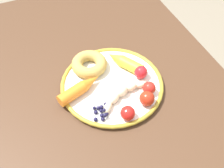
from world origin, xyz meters
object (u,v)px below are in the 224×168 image
(dining_table, at_px, (103,118))
(blueberry_pile, at_px, (101,112))
(plate, at_px, (112,85))
(tomato_near, at_px, (149,88))
(carrot_orange, at_px, (80,89))
(tomato_far, at_px, (128,113))
(tomato_extra, at_px, (141,72))
(carrot_yellow, at_px, (124,62))
(tomato_mid, at_px, (147,98))
(donut, at_px, (89,64))
(banana, at_px, (123,93))

(dining_table, xyz_separation_m, blueberry_pile, (-0.05, 0.02, 0.11))
(plate, distance_m, tomato_near, 0.11)
(carrot_orange, relative_size, tomato_far, 3.53)
(tomato_near, bearing_deg, tomato_extra, -5.20)
(carrot_yellow, xyz_separation_m, tomato_mid, (-0.15, 0.00, 0.00))
(dining_table, distance_m, donut, 0.17)
(blueberry_pile, relative_size, tomato_near, 1.40)
(plate, height_order, carrot_orange, carrot_orange)
(banana, bearing_deg, dining_table, 73.93)
(dining_table, height_order, tomato_extra, tomato_extra)
(tomato_mid, height_order, tomato_extra, tomato_mid)
(tomato_near, bearing_deg, donut, 38.25)
(tomato_near, bearing_deg, banana, 76.13)
(blueberry_pile, bearing_deg, plate, -39.24)
(plate, xyz_separation_m, tomato_near, (-0.07, -0.08, 0.02))
(banana, bearing_deg, carrot_orange, 61.86)
(dining_table, xyz_separation_m, donut, (0.12, -0.01, 0.12))
(plate, distance_m, tomato_extra, 0.09)
(banana, xyz_separation_m, tomato_mid, (-0.05, -0.05, 0.01))
(carrot_yellow, bearing_deg, tomato_far, 157.77)
(blueberry_pile, xyz_separation_m, tomato_far, (-0.04, -0.06, 0.01))
(plate, height_order, banana, banana)
(carrot_orange, height_order, donut, same)
(banana, distance_m, tomato_mid, 0.07)
(tomato_far, bearing_deg, tomato_near, -59.71)
(tomato_far, height_order, tomato_extra, same)
(dining_table, relative_size, carrot_yellow, 9.80)
(carrot_yellow, xyz_separation_m, blueberry_pile, (-0.13, 0.13, -0.01))
(banana, bearing_deg, carrot_yellow, -26.99)
(banana, height_order, carrot_yellow, carrot_yellow)
(banana, bearing_deg, tomato_far, 165.20)
(dining_table, relative_size, blueberry_pile, 22.53)
(tomato_mid, height_order, tomato_far, tomato_mid)
(carrot_orange, distance_m, tomato_mid, 0.19)
(donut, bearing_deg, tomato_mid, -152.12)
(plate, bearing_deg, carrot_yellow, -50.91)
(blueberry_pile, height_order, tomato_near, tomato_near)
(plate, bearing_deg, dining_table, 126.68)
(carrot_yellow, bearing_deg, tomato_near, -170.34)
(banana, xyz_separation_m, tomato_extra, (0.04, -0.08, 0.01))
(carrot_orange, height_order, tomato_near, tomato_near)
(plate, relative_size, blueberry_pile, 5.73)
(donut, xyz_separation_m, tomato_near, (-0.15, -0.12, 0.00))
(tomato_extra, bearing_deg, dining_table, 101.44)
(plate, relative_size, tomato_near, 8.04)
(donut, height_order, blueberry_pile, donut)
(carrot_orange, distance_m, tomato_far, 0.16)
(dining_table, xyz_separation_m, carrot_yellow, (0.09, -0.11, 0.12))
(carrot_orange, xyz_separation_m, tomato_near, (-0.07, -0.18, 0.00))
(plate, height_order, tomato_mid, tomato_mid)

